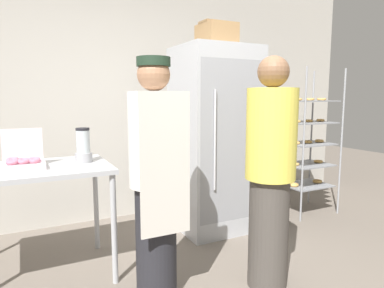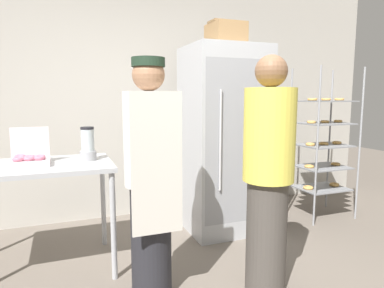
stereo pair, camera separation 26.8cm
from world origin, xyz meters
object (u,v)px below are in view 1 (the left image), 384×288
(person_baker, at_px, (155,177))
(cardboard_storage_box, at_px, (216,35))
(donut_box, at_px, (23,162))
(baking_rack, at_px, (308,143))
(blender_pitcher, at_px, (83,147))
(person_customer, at_px, (270,173))
(refrigerator, at_px, (215,140))

(person_baker, bearing_deg, cardboard_storage_box, 42.37)
(donut_box, bearing_deg, cardboard_storage_box, 10.05)
(baking_rack, relative_size, person_baker, 1.04)
(baking_rack, distance_m, blender_pitcher, 2.67)
(baking_rack, bearing_deg, person_customer, -143.15)
(refrigerator, bearing_deg, baking_rack, -2.70)
(baking_rack, height_order, blender_pitcher, baking_rack)
(refrigerator, bearing_deg, person_baker, -137.21)
(person_baker, height_order, person_customer, person_customer)
(donut_box, distance_m, blender_pitcher, 0.45)
(baking_rack, distance_m, donut_box, 3.11)
(person_baker, bearing_deg, baking_rack, 21.22)
(blender_pitcher, distance_m, person_baker, 0.78)
(blender_pitcher, distance_m, person_customer, 1.48)
(blender_pitcher, relative_size, person_baker, 0.17)
(refrigerator, xyz_separation_m, baking_rack, (1.27, -0.06, -0.10))
(baking_rack, xyz_separation_m, donut_box, (-3.09, -0.28, 0.08))
(blender_pitcher, height_order, person_customer, person_customer)
(blender_pitcher, bearing_deg, refrigerator, 11.18)
(donut_box, xyz_separation_m, person_customer, (1.59, -0.85, -0.07))
(cardboard_storage_box, height_order, person_customer, cardboard_storage_box)
(cardboard_storage_box, bearing_deg, baking_rack, -2.01)
(refrigerator, xyz_separation_m, person_baker, (-1.03, -0.95, -0.09))
(donut_box, relative_size, person_baker, 0.17)
(refrigerator, distance_m, person_baker, 1.40)
(refrigerator, distance_m, cardboard_storage_box, 1.07)
(cardboard_storage_box, bearing_deg, person_customer, -101.19)
(donut_box, xyz_separation_m, blender_pitcher, (0.44, 0.06, 0.07))
(refrigerator, bearing_deg, blender_pitcher, -168.82)
(cardboard_storage_box, bearing_deg, blender_pitcher, -169.41)
(baking_rack, bearing_deg, cardboard_storage_box, 177.99)
(refrigerator, bearing_deg, person_customer, -101.12)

